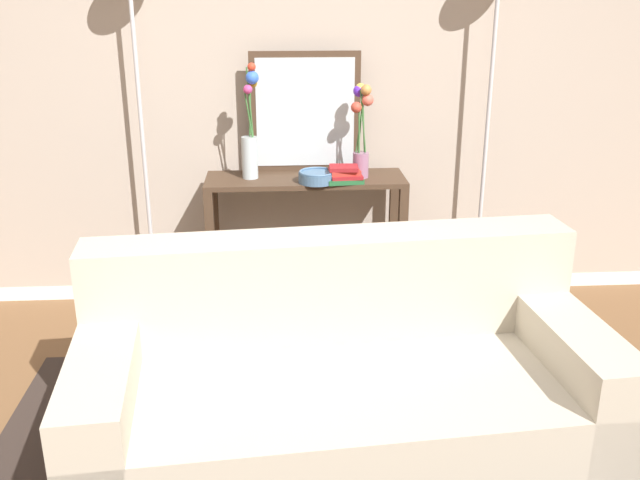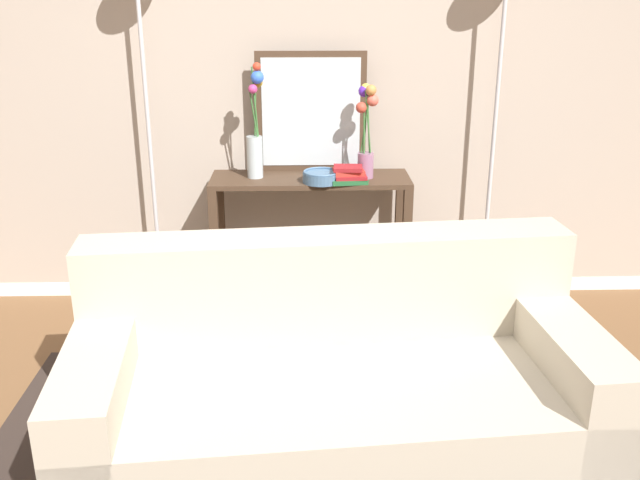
{
  "view_description": "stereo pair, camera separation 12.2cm",
  "coord_description": "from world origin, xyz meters",
  "px_view_note": "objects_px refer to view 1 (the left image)",
  "views": [
    {
      "loc": [
        -0.05,
        -1.98,
        1.89
      ],
      "look_at": [
        0.16,
        1.22,
        0.72
      ],
      "focal_mm": 39.93,
      "sensor_mm": 36.0,
      "label": 1
    },
    {
      "loc": [
        0.07,
        -1.99,
        1.89
      ],
      "look_at": [
        0.16,
        1.22,
        0.72
      ],
      "focal_mm": 39.93,
      "sensor_mm": 36.0,
      "label": 2
    }
  ],
  "objects_px": {
    "vase_tall_flowers": "(250,135)",
    "fruit_bowl": "(317,176)",
    "book_row_under_console": "(264,304)",
    "floor_lamp_left": "(135,51)",
    "wall_mirror": "(305,112)",
    "vase_short_flowers": "(361,131)",
    "book_stack": "(345,175)",
    "couch": "(342,388)",
    "floor_lamp_right": "(494,47)",
    "console_table": "(306,222)"
  },
  "relations": [
    {
      "from": "vase_short_flowers",
      "to": "book_row_under_console",
      "type": "xyz_separation_m",
      "value": [
        -0.57,
        0.02,
        -1.05
      ]
    },
    {
      "from": "fruit_bowl",
      "to": "book_row_under_console",
      "type": "distance_m",
      "value": 0.89
    },
    {
      "from": "couch",
      "to": "floor_lamp_left",
      "type": "height_order",
      "value": "floor_lamp_left"
    },
    {
      "from": "floor_lamp_left",
      "to": "vase_short_flowers",
      "type": "distance_m",
      "value": 1.31
    },
    {
      "from": "floor_lamp_right",
      "to": "fruit_bowl",
      "type": "height_order",
      "value": "floor_lamp_right"
    },
    {
      "from": "couch",
      "to": "vase_short_flowers",
      "type": "distance_m",
      "value": 1.6
    },
    {
      "from": "floor_lamp_left",
      "to": "wall_mirror",
      "type": "relative_size",
      "value": 2.86
    },
    {
      "from": "vase_tall_flowers",
      "to": "book_stack",
      "type": "bearing_deg",
      "value": -12.9
    },
    {
      "from": "floor_lamp_left",
      "to": "fruit_bowl",
      "type": "bearing_deg",
      "value": -12.23
    },
    {
      "from": "floor_lamp_right",
      "to": "console_table",
      "type": "bearing_deg",
      "value": -174.79
    },
    {
      "from": "floor_lamp_left",
      "to": "vase_tall_flowers",
      "type": "relative_size",
      "value": 3.05
    },
    {
      "from": "vase_tall_flowers",
      "to": "fruit_bowl",
      "type": "distance_m",
      "value": 0.44
    },
    {
      "from": "couch",
      "to": "floor_lamp_right",
      "type": "distance_m",
      "value": 2.17
    },
    {
      "from": "fruit_bowl",
      "to": "vase_tall_flowers",
      "type": "bearing_deg",
      "value": 162.44
    },
    {
      "from": "vase_short_flowers",
      "to": "book_stack",
      "type": "relative_size",
      "value": 2.47
    },
    {
      "from": "floor_lamp_left",
      "to": "couch",
      "type": "bearing_deg",
      "value": -55.96
    },
    {
      "from": "couch",
      "to": "vase_tall_flowers",
      "type": "height_order",
      "value": "vase_tall_flowers"
    },
    {
      "from": "couch",
      "to": "book_stack",
      "type": "relative_size",
      "value": 10.24
    },
    {
      "from": "book_stack",
      "to": "book_row_under_console",
      "type": "relative_size",
      "value": 0.52
    },
    {
      "from": "vase_tall_flowers",
      "to": "fruit_bowl",
      "type": "bearing_deg",
      "value": -17.56
    },
    {
      "from": "couch",
      "to": "console_table",
      "type": "distance_m",
      "value": 1.41
    },
    {
      "from": "console_table",
      "to": "wall_mirror",
      "type": "xyz_separation_m",
      "value": [
        0.01,
        0.15,
        0.61
      ]
    },
    {
      "from": "console_table",
      "to": "wall_mirror",
      "type": "relative_size",
      "value": 1.65
    },
    {
      "from": "wall_mirror",
      "to": "couch",
      "type": "bearing_deg",
      "value": -87.13
    },
    {
      "from": "book_stack",
      "to": "couch",
      "type": "bearing_deg",
      "value": -95.73
    },
    {
      "from": "book_stack",
      "to": "console_table",
      "type": "bearing_deg",
      "value": 150.96
    },
    {
      "from": "book_row_under_console",
      "to": "floor_lamp_left",
      "type": "bearing_deg",
      "value": 171.65
    },
    {
      "from": "console_table",
      "to": "vase_tall_flowers",
      "type": "xyz_separation_m",
      "value": [
        -0.31,
        0.0,
        0.52
      ]
    },
    {
      "from": "vase_short_flowers",
      "to": "book_row_under_console",
      "type": "height_order",
      "value": "vase_short_flowers"
    },
    {
      "from": "vase_short_flowers",
      "to": "fruit_bowl",
      "type": "xyz_separation_m",
      "value": [
        -0.25,
        -0.1,
        -0.23
      ]
    },
    {
      "from": "floor_lamp_left",
      "to": "book_stack",
      "type": "bearing_deg",
      "value": -10.77
    },
    {
      "from": "wall_mirror",
      "to": "book_row_under_console",
      "type": "height_order",
      "value": "wall_mirror"
    },
    {
      "from": "floor_lamp_right",
      "to": "book_stack",
      "type": "relative_size",
      "value": 9.28
    },
    {
      "from": "couch",
      "to": "book_stack",
      "type": "bearing_deg",
      "value": 84.27
    },
    {
      "from": "floor_lamp_left",
      "to": "wall_mirror",
      "type": "xyz_separation_m",
      "value": [
        0.92,
        0.06,
        -0.35
      ]
    },
    {
      "from": "floor_lamp_left",
      "to": "vase_short_flowers",
      "type": "height_order",
      "value": "floor_lamp_left"
    },
    {
      "from": "wall_mirror",
      "to": "vase_short_flowers",
      "type": "bearing_deg",
      "value": -29.17
    },
    {
      "from": "wall_mirror",
      "to": "vase_short_flowers",
      "type": "xyz_separation_m",
      "value": [
        0.31,
        -0.17,
        -0.08
      ]
    },
    {
      "from": "vase_short_flowers",
      "to": "book_stack",
      "type": "bearing_deg",
      "value": -135.41
    },
    {
      "from": "vase_tall_flowers",
      "to": "book_row_under_console",
      "type": "xyz_separation_m",
      "value": [
        0.05,
        -0.0,
        -1.04
      ]
    },
    {
      "from": "book_row_under_console",
      "to": "fruit_bowl",
      "type": "bearing_deg",
      "value": -19.98
    },
    {
      "from": "couch",
      "to": "floor_lamp_left",
      "type": "distance_m",
      "value": 2.17
    },
    {
      "from": "console_table",
      "to": "fruit_bowl",
      "type": "bearing_deg",
      "value": -62.98
    },
    {
      "from": "couch",
      "to": "console_table",
      "type": "height_order",
      "value": "couch"
    },
    {
      "from": "couch",
      "to": "floor_lamp_right",
      "type": "bearing_deg",
      "value": 56.59
    },
    {
      "from": "floor_lamp_right",
      "to": "wall_mirror",
      "type": "relative_size",
      "value": 2.88
    },
    {
      "from": "book_stack",
      "to": "floor_lamp_left",
      "type": "bearing_deg",
      "value": 169.23
    },
    {
      "from": "couch",
      "to": "book_row_under_console",
      "type": "distance_m",
      "value": 1.45
    },
    {
      "from": "wall_mirror",
      "to": "floor_lamp_left",
      "type": "bearing_deg",
      "value": -176.56
    },
    {
      "from": "wall_mirror",
      "to": "book_row_under_console",
      "type": "relative_size",
      "value": 1.69
    }
  ]
}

